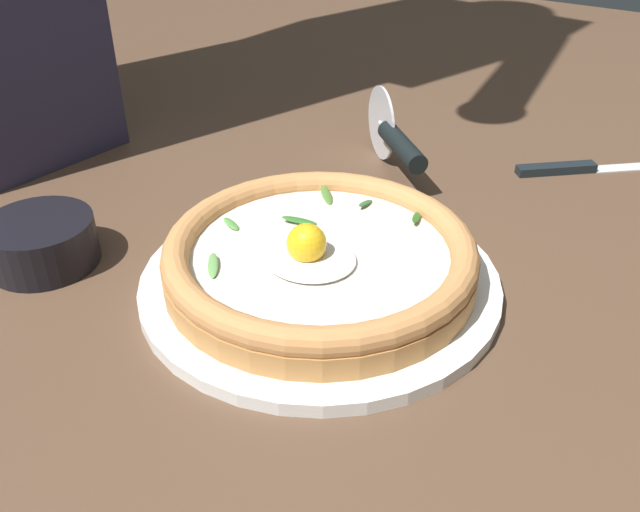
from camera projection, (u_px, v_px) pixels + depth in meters
The scene contains 6 objects.
ground_plane at pixel (266, 293), 0.61m from camera, with size 2.40×2.40×0.03m, color brown.
pizza_plate at pixel (320, 281), 0.59m from camera, with size 0.31×0.31×0.01m, color white.
pizza at pixel (320, 256), 0.58m from camera, with size 0.27×0.27×0.06m.
side_bowl at pixel (42, 242), 0.62m from camera, with size 0.10×0.10×0.04m, color black.
pizza_cutter at pixel (395, 138), 0.76m from camera, with size 0.13×0.12×0.09m.
table_knife at pixel (590, 167), 0.79m from camera, with size 0.20×0.18×0.01m.
Camera 1 is at (-0.31, 0.39, 0.35)m, focal length 38.21 mm.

